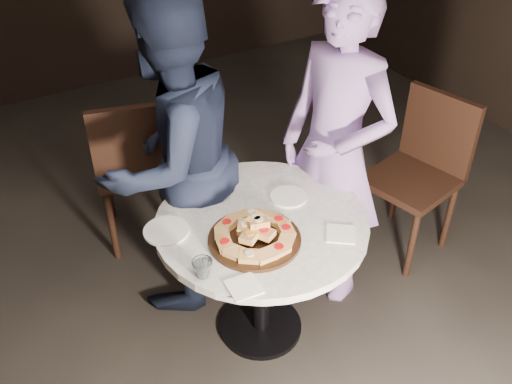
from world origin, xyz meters
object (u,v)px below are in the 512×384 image
table (261,243)px  diner_teal (335,152)px  serving_board (255,239)px  water_glass (203,268)px  diner_navy (171,160)px  chair_right (422,164)px  focaccia_pile (255,232)px  chair_far (138,164)px

table → diner_teal: bearing=15.2°
serving_board → water_glass: (-0.29, -0.08, 0.03)m
water_glass → diner_navy: (0.17, 0.70, 0.08)m
diner_navy → water_glass: bearing=54.8°
water_glass → diner_navy: size_ratio=0.05×
table → water_glass: 0.48m
serving_board → diner_teal: (0.63, 0.25, 0.12)m
chair_right → diner_teal: size_ratio=0.56×
focaccia_pile → serving_board: bearing=-148.5°
focaccia_pile → diner_navy: (-0.12, 0.61, 0.08)m
chair_far → diner_navy: size_ratio=0.59×
focaccia_pile → water_glass: bearing=-164.5°
water_glass → chair_right: size_ratio=0.09×
table → chair_right: 1.22m
chair_far → serving_board: bearing=113.2°
chair_far → chair_right: 1.68m
chair_right → diner_navy: size_ratio=0.56×
water_glass → diner_navy: diner_navy is taller
chair_far → chair_right: chair_far is taller
chair_far → diner_teal: (0.78, -0.84, 0.29)m
focaccia_pile → table: bearing=47.7°
focaccia_pile → chair_right: 1.36m
water_glass → chair_right: bearing=12.5°
focaccia_pile → chair_far: 1.12m
focaccia_pile → chair_far: bearing=97.9°
diner_teal → chair_far: bearing=-153.6°
serving_board → chair_far: size_ratio=0.40×
serving_board → chair_far: 1.12m
chair_far → chair_right: (1.46, -0.82, -0.03)m
table → serving_board: size_ratio=3.06×
diner_navy → chair_right: bearing=145.6°
water_glass → chair_far: chair_far is taller
chair_right → diner_teal: 0.76m
chair_right → diner_teal: diner_teal is taller
serving_board → diner_navy: (-0.12, 0.61, 0.12)m
chair_far → chair_right: bearing=166.2°
table → diner_teal: (0.52, 0.14, 0.27)m
serving_board → chair_far: chair_far is taller
table → diner_navy: 0.61m
serving_board → water_glass: 0.31m
table → serving_board: serving_board is taller
focaccia_pile → diner_teal: size_ratio=0.21×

